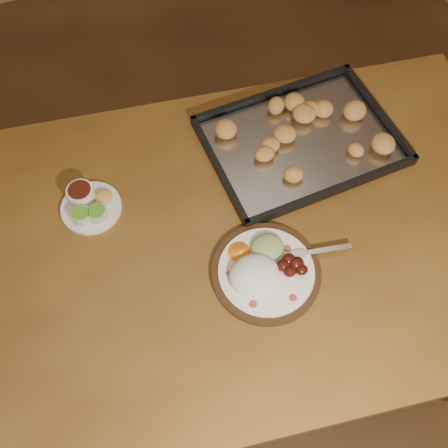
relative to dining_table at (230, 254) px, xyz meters
name	(u,v)px	position (x,y,z in m)	size (l,w,h in m)	color
ground	(154,322)	(-0.25, 0.12, -0.65)	(4.00, 4.00, 0.00)	brown
dining_table	(230,254)	(0.00, 0.00, 0.00)	(1.60, 1.08, 0.75)	brown
dinner_plate	(264,270)	(0.04, -0.11, 0.12)	(0.33, 0.25, 0.06)	#331D0E
condiment_saucer	(89,205)	(-0.29, 0.19, 0.12)	(0.15, 0.15, 0.05)	white
baking_tray	(301,140)	(0.27, 0.19, 0.11)	(0.50, 0.38, 0.05)	black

